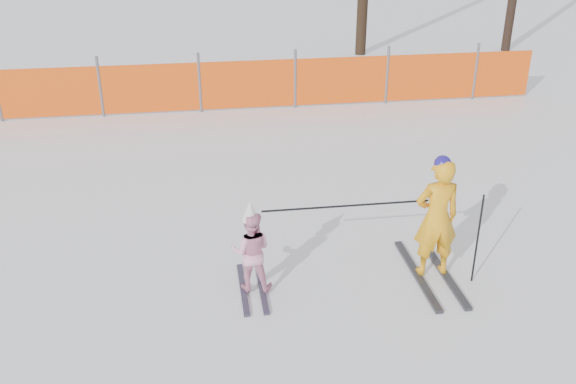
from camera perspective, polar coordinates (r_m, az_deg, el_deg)
The scene contains 5 objects.
ground at distance 7.74m, azimuth 0.55°, elevation -8.29°, with size 120.00×120.00×0.00m, color white.
adult at distance 7.73m, azimuth 13.05°, elevation -2.32°, with size 0.56×1.56×1.58m.
child at distance 7.39m, azimuth -3.28°, elevation -5.22°, with size 0.54×1.06×1.17m.
ski_poles at distance 7.47m, azimuth 9.59°, elevation -2.34°, with size 2.53×0.23×1.15m.
safety_fence at distance 13.63m, azimuth -13.92°, elevation 8.88°, with size 17.28×0.06×1.25m.
Camera 1 is at (-1.02, -6.34, 4.32)m, focal length 40.00 mm.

